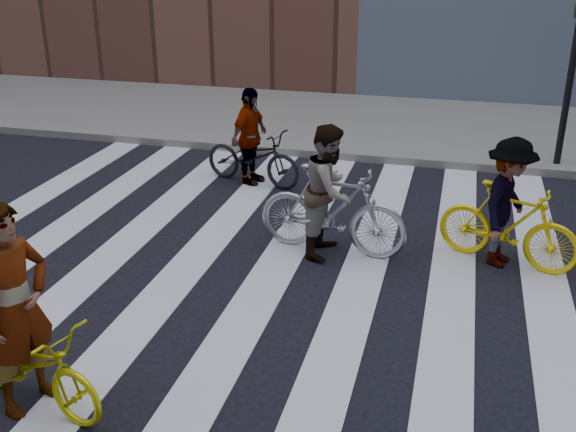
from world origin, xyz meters
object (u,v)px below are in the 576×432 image
at_px(bike_yellow_right, 509,225).
at_px(rider_right, 507,203).
at_px(bike_silver_mid, 332,210).
at_px(bike_dark_rear, 253,157).
at_px(bike_yellow_left, 30,363).
at_px(rider_mid, 329,190).
at_px(rider_left, 16,309).
at_px(rider_rear, 250,137).

bearing_deg(bike_yellow_right, rider_right, 108.70).
xyz_separation_m(bike_silver_mid, rider_right, (2.18, 0.22, 0.24)).
bearing_deg(bike_dark_rear, rider_right, -102.57).
bearing_deg(bike_yellow_left, rider_mid, -11.53).
bearing_deg(rider_left, bike_dark_rear, 13.46).
bearing_deg(rider_left, bike_yellow_right, -31.29).
bearing_deg(rider_left, bike_yellow_left, -74.66).
bearing_deg(bike_dark_rear, rider_left, -166.95).
height_order(bike_silver_mid, bike_dark_rear, bike_silver_mid).
distance_m(bike_silver_mid, bike_dark_rear, 2.94).
relative_size(bike_dark_rear, rider_rear, 1.10).
relative_size(rider_mid, rider_rear, 1.07).
bearing_deg(bike_yellow_right, rider_rear, 81.78).
distance_m(bike_yellow_left, rider_rear, 6.11).
relative_size(bike_yellow_right, rider_right, 1.07).
relative_size(bike_yellow_left, rider_left, 0.85).
height_order(rider_left, rider_right, rider_left).
height_order(bike_yellow_left, rider_rear, rider_rear).
xyz_separation_m(rider_mid, rider_right, (2.23, 0.22, -0.04)).
height_order(bike_yellow_left, bike_silver_mid, bike_silver_mid).
height_order(rider_mid, rider_rear, rider_mid).
distance_m(rider_mid, rider_right, 2.24).
bearing_deg(rider_mid, rider_right, -78.32).
distance_m(bike_dark_rear, rider_left, 6.12).
bearing_deg(bike_yellow_right, bike_silver_mid, 114.43).
relative_size(bike_silver_mid, bike_dark_rear, 1.11).
height_order(rider_left, rider_mid, rider_left).
distance_m(bike_yellow_right, bike_dark_rear, 4.55).
bearing_deg(rider_rear, rider_right, -102.28).
distance_m(bike_silver_mid, rider_rear, 2.98).
bearing_deg(rider_rear, bike_silver_mid, -126.01).
height_order(bike_dark_rear, rider_left, rider_left).
xyz_separation_m(rider_left, rider_rear, (0.15, 6.10, -0.17)).
relative_size(rider_left, rider_right, 1.18).
relative_size(bike_silver_mid, rider_right, 1.20).
bearing_deg(rider_left, rider_mid, -12.13).
bearing_deg(bike_silver_mid, rider_rear, 45.03).
bearing_deg(bike_yellow_left, bike_yellow_right, -30.95).
bearing_deg(rider_rear, rider_mid, -126.76).
distance_m(bike_yellow_right, rider_rear, 4.61).
xyz_separation_m(bike_yellow_left, rider_mid, (1.92, 3.79, 0.44)).
distance_m(bike_dark_rear, rider_right, 4.52).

